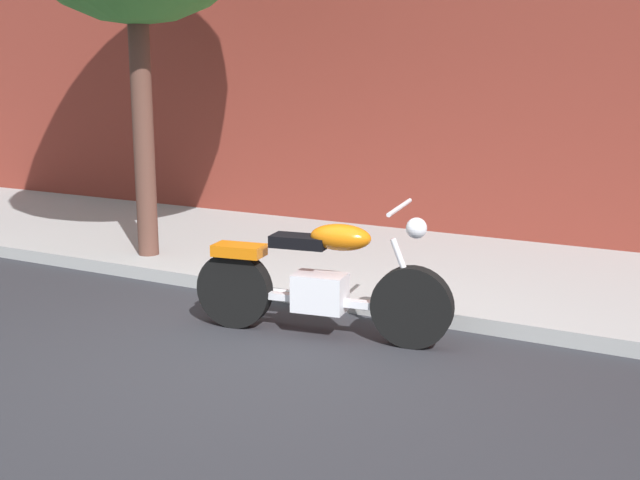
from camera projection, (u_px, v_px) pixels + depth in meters
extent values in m
plane|color=#28282D|center=(256.00, 355.00, 6.46)|extent=(60.00, 60.00, 0.00)
cube|color=#9A9A9A|center=(400.00, 266.00, 9.00)|extent=(25.00, 3.24, 0.14)
cylinder|color=black|center=(412.00, 307.00, 6.58)|extent=(0.69, 0.24, 0.68)
cylinder|color=black|center=(235.00, 289.00, 7.09)|extent=(0.69, 0.24, 0.68)
cube|color=silver|center=(320.00, 292.00, 6.82)|extent=(0.48, 0.34, 0.32)
cube|color=silver|center=(320.00, 300.00, 6.84)|extent=(1.42, 0.30, 0.06)
ellipsoid|color=#D1660C|center=(341.00, 237.00, 6.66)|extent=(0.55, 0.34, 0.22)
cube|color=black|center=(300.00, 241.00, 6.79)|extent=(0.51, 0.31, 0.10)
cube|color=#D1660C|center=(239.00, 250.00, 7.00)|extent=(0.47, 0.30, 0.10)
cylinder|color=silver|center=(406.00, 273.00, 6.54)|extent=(0.28, 0.09, 0.58)
cylinder|color=silver|center=(400.00, 207.00, 6.44)|extent=(0.14, 0.70, 0.04)
sphere|color=silver|center=(416.00, 228.00, 6.43)|extent=(0.17, 0.17, 0.17)
cylinder|color=silver|center=(299.00, 296.00, 7.07)|extent=(0.80, 0.21, 0.09)
cylinder|color=brown|center=(143.00, 118.00, 8.91)|extent=(0.23, 0.23, 3.37)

